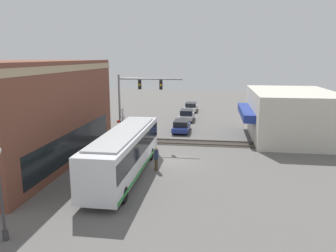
{
  "coord_description": "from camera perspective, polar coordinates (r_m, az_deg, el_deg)",
  "views": [
    {
      "loc": [
        -26.04,
        -3.54,
        8.52
      ],
      "look_at": [
        2.83,
        0.62,
        2.34
      ],
      "focal_mm": 35.0,
      "sensor_mm": 36.0,
      "label": 1
    }
  ],
  "objects": [
    {
      "name": "ground_plane",
      "position": [
        27.62,
        0.44,
        -5.99
      ],
      "size": [
        120.0,
        120.0,
        0.0
      ],
      "primitive_type": "plane",
      "color": "#605E5B"
    },
    {
      "name": "shop_building",
      "position": [
        37.5,
        20.49,
        1.97
      ],
      "size": [
        12.89,
        9.47,
        4.99
      ],
      "color": "beige",
      "rests_on": "ground"
    },
    {
      "name": "city_bus",
      "position": [
        23.81,
        -7.61,
        -4.4
      ],
      "size": [
        12.42,
        2.59,
        3.35
      ],
      "color": "silver",
      "rests_on": "ground"
    },
    {
      "name": "brick_building",
      "position": [
        29.27,
        -24.59,
        2.21
      ],
      "size": [
        18.28,
        9.59,
        8.21
      ],
      "color": "brown",
      "rests_on": "ground"
    },
    {
      "name": "pedestrian_at_crossing",
      "position": [
        32.09,
        -6.76,
        -1.99
      ],
      "size": [
        0.34,
        0.34,
        1.62
      ],
      "color": "#473828",
      "rests_on": "ground"
    },
    {
      "name": "streetlamp",
      "position": [
        17.03,
        -27.24,
        -9.16
      ],
      "size": [
        0.44,
        0.44,
        4.62
      ],
      "color": "#38383A",
      "rests_on": "ground"
    },
    {
      "name": "pedestrian_near_bus",
      "position": [
        25.01,
        -2.05,
        -5.63
      ],
      "size": [
        0.34,
        0.34,
        1.86
      ],
      "color": "#473828",
      "rests_on": "ground"
    },
    {
      "name": "parked_car_blue",
      "position": [
        37.77,
        2.34,
        -0.08
      ],
      "size": [
        4.26,
        1.82,
        1.38
      ],
      "color": "navy",
      "rests_on": "ground"
    },
    {
      "name": "traffic_signal_gantry",
      "position": [
        32.13,
        -5.6,
        5.45
      ],
      "size": [
        0.42,
        6.33,
        6.84
      ],
      "color": "gray",
      "rests_on": "ground"
    },
    {
      "name": "crossing_signal",
      "position": [
        32.35,
        -7.88,
        0.76
      ],
      "size": [
        1.41,
        1.18,
        3.81
      ],
      "color": "gray",
      "rests_on": "ground"
    },
    {
      "name": "parked_car_silver",
      "position": [
        44.7,
        3.28,
        1.87
      ],
      "size": [
        4.43,
        1.82,
        1.5
      ],
      "color": "#B7B7BC",
      "rests_on": "ground"
    },
    {
      "name": "rail_track_near",
      "position": [
        33.33,
        1.84,
        -2.79
      ],
      "size": [
        2.6,
        60.0,
        0.15
      ],
      "color": "#332D28",
      "rests_on": "ground"
    },
    {
      "name": "parked_car_white",
      "position": [
        52.4,
        4.03,
        3.31
      ],
      "size": [
        4.54,
        1.82,
        1.4
      ],
      "color": "silver",
      "rests_on": "ground"
    }
  ]
}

